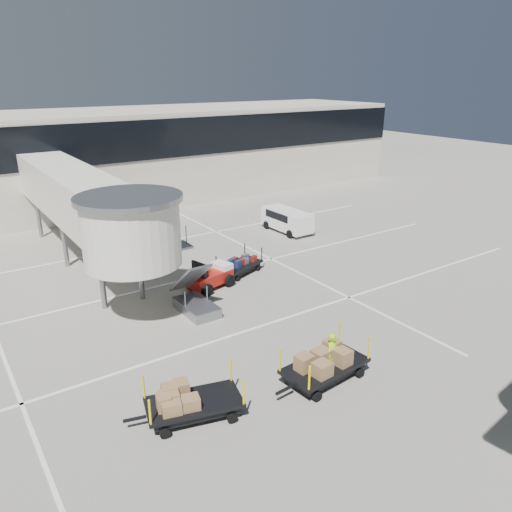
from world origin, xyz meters
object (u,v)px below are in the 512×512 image
object	(u,v)px
suitcase_cart	(239,266)
box_cart_far	(198,401)
ground_worker	(332,355)
minivan	(286,219)
box_cart_near	(324,365)
baggage_tug	(211,277)

from	to	relation	value
suitcase_cart	box_cart_far	size ratio (longest dim) A/B	0.87
suitcase_cart	ground_worker	size ratio (longest dim) A/B	1.91
ground_worker	minivan	size ratio (longest dim) A/B	0.43
ground_worker	minivan	distance (m)	19.00
box_cart_near	ground_worker	xyz separation A→B (m)	(0.41, 0.02, 0.30)
suitcase_cart	minivan	distance (m)	9.04
box_cart_near	minivan	bearing A→B (deg)	51.96
baggage_tug	minivan	xyz separation A→B (m)	(9.77, 6.00, 0.35)
ground_worker	minivan	bearing A→B (deg)	43.66
baggage_tug	suitcase_cart	size ratio (longest dim) A/B	0.79
baggage_tug	minivan	bearing A→B (deg)	17.57
suitcase_cart	box_cart_near	bearing A→B (deg)	-125.83
baggage_tug	box_cart_far	distance (m)	11.00
minivan	suitcase_cart	bearing A→B (deg)	-146.07
baggage_tug	ground_worker	world-z (taller)	ground_worker
minivan	baggage_tug	bearing A→B (deg)	-149.39
baggage_tug	ground_worker	bearing A→B (deg)	-105.79
baggage_tug	suitcase_cart	world-z (taller)	baggage_tug
box_cart_far	box_cart_near	bearing A→B (deg)	6.29
baggage_tug	box_cart_far	xyz separation A→B (m)	(-5.74, -9.38, -0.00)
box_cart_near	ground_worker	distance (m)	0.51
box_cart_far	minivan	size ratio (longest dim) A/B	0.95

